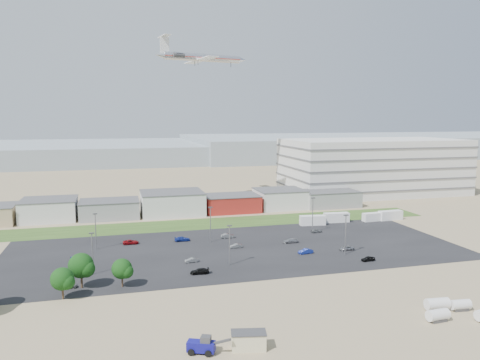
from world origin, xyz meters
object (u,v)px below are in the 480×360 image
object	(u,v)px
parked_car_6	(182,239)
box_trailer_a	(312,220)
parked_car_7	(236,246)
airliner	(203,57)
portable_shed	(249,340)
parked_car_1	(306,251)
parked_car_0	(347,248)
parked_car_5	(78,257)
storage_tank_nw	(437,304)
parked_car_12	(290,241)
parked_car_2	(368,259)
telehandler	(201,345)
parked_car_10	(67,285)
parked_car_3	(200,271)
parked_car_11	(228,236)
parked_car_9	(131,242)
parked_car_8	(317,231)
parked_car_4	(191,260)

from	to	relation	value
parked_car_6	box_trailer_a	bearing A→B (deg)	-79.10
parked_car_7	airliner	bearing A→B (deg)	171.69
portable_shed	airliner	bearing A→B (deg)	94.05
airliner	parked_car_1	bearing A→B (deg)	-93.50
parked_car_1	parked_car_6	size ratio (longest dim) A/B	0.88
portable_shed	parked_car_0	world-z (taller)	portable_shed
parked_car_0	parked_car_5	size ratio (longest dim) A/B	1.15
parked_car_5	airliner	bearing A→B (deg)	145.42
storage_tank_nw	parked_car_6	bearing A→B (deg)	122.23
parked_car_7	parked_car_12	size ratio (longest dim) A/B	0.81
airliner	parked_car_2	world-z (taller)	airliner
telehandler	box_trailer_a	world-z (taller)	box_trailer_a
parked_car_0	parked_car_5	world-z (taller)	parked_car_5
parked_car_7	parked_car_10	bearing A→B (deg)	-68.42
storage_tank_nw	parked_car_10	bearing A→B (deg)	155.93
parked_car_3	parked_car_7	world-z (taller)	parked_car_3
parked_car_7	parked_car_5	bearing A→B (deg)	-95.09
parked_car_5	box_trailer_a	bearing A→B (deg)	102.74
parked_car_5	parked_car_11	world-z (taller)	parked_car_11
parked_car_3	storage_tank_nw	bearing A→B (deg)	53.66
airliner	parked_car_10	size ratio (longest dim) A/B	10.00
parked_car_1	parked_car_3	bearing A→B (deg)	-80.63
parked_car_9	parked_car_5	bearing A→B (deg)	128.77
telehandler	parked_car_8	bearing A→B (deg)	77.33
box_trailer_a	airliner	bearing A→B (deg)	123.48
airliner	parked_car_3	xyz separation A→B (m)	(-18.30, -91.05, -58.45)
telehandler	parked_car_12	xyz separation A→B (m)	(35.35, 54.68, -0.78)
parked_car_2	parked_car_3	distance (m)	41.60
parked_car_3	parked_car_8	world-z (taller)	parked_car_3
parked_car_2	parked_car_6	world-z (taller)	parked_car_6
airliner	parked_car_8	bearing A→B (deg)	-80.85
airliner	parked_car_3	size ratio (longest dim) A/B	9.27
parked_car_10	parked_car_4	bearing A→B (deg)	-62.62
box_trailer_a	parked_car_2	world-z (taller)	box_trailer_a
parked_car_1	parked_car_12	distance (m)	10.90
parked_car_2	parked_car_7	size ratio (longest dim) A/B	1.02
parked_car_2	parked_car_11	bearing A→B (deg)	-141.79
parked_car_10	parked_car_11	size ratio (longest dim) A/B	0.99
box_trailer_a	parked_car_11	world-z (taller)	box_trailer_a
parked_car_1	parked_car_10	distance (m)	58.03
box_trailer_a	storage_tank_nw	bearing A→B (deg)	-87.69
box_trailer_a	parked_car_6	distance (m)	44.98
parked_car_11	box_trailer_a	bearing A→B (deg)	-75.51
storage_tank_nw	parked_car_7	xyz separation A→B (m)	(-24.95, 49.56, -0.71)
parked_car_3	parked_car_9	xyz separation A→B (m)	(-14.07, 29.61, -0.02)
parked_car_2	parked_car_6	bearing A→B (deg)	-130.67
airliner	parked_car_12	size ratio (longest dim) A/B	9.46
parked_car_10	parked_car_12	xyz separation A→B (m)	(57.11, 20.91, 0.03)
box_trailer_a	parked_car_6	xyz separation A→B (m)	(-44.05, -9.05, -0.91)
parked_car_10	parked_car_3	bearing A→B (deg)	-80.16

